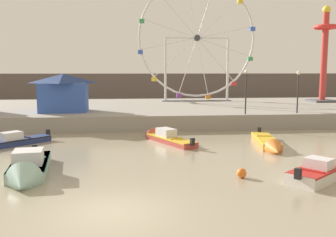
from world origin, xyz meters
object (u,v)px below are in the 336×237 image
object	(u,v)px
motorboat_orange_hull	(269,144)
ferris_wheel_white_frame	(197,40)
drop_tower_red_tower	(324,53)
promenade_lamp_near	(298,85)
mooring_buoy_orange	(242,173)
motorboat_seafoam	(27,170)
motorboat_white_red_stripe	(321,171)
motorboat_faded_red	(163,137)
carnival_booth_blue_tent	(64,92)
motorboat_navy_blue	(7,142)
promenade_lamp_far	(246,85)

from	to	relation	value
motorboat_orange_hull	ferris_wheel_white_frame	bearing A→B (deg)	-168.36
motorboat_orange_hull	drop_tower_red_tower	world-z (taller)	drop_tower_red_tower
promenade_lamp_near	mooring_buoy_orange	world-z (taller)	promenade_lamp_near
motorboat_seafoam	ferris_wheel_white_frame	world-z (taller)	ferris_wheel_white_frame
motorboat_seafoam	motorboat_white_red_stripe	world-z (taller)	motorboat_seafoam
motorboat_faded_red	carnival_booth_blue_tent	bearing A→B (deg)	18.48
motorboat_seafoam	motorboat_white_red_stripe	distance (m)	13.04
motorboat_faded_red	motorboat_navy_blue	size ratio (longest dim) A/B	1.31
mooring_buoy_orange	motorboat_orange_hull	bearing A→B (deg)	60.06
motorboat_navy_blue	drop_tower_red_tower	world-z (taller)	drop_tower_red_tower
ferris_wheel_white_frame	motorboat_orange_hull	bearing A→B (deg)	-88.02
motorboat_seafoam	ferris_wheel_white_frame	xyz separation A→B (m)	(12.46, 26.70, 8.03)
motorboat_seafoam	promenade_lamp_far	size ratio (longest dim) A/B	1.66
mooring_buoy_orange	drop_tower_red_tower	bearing A→B (deg)	55.70
motorboat_faded_red	motorboat_orange_hull	size ratio (longest dim) A/B	0.96
carnival_booth_blue_tent	promenade_lamp_far	bearing A→B (deg)	-14.23
motorboat_white_red_stripe	drop_tower_red_tower	world-z (taller)	drop_tower_red_tower
motorboat_white_red_stripe	drop_tower_red_tower	xyz separation A→B (m)	(13.69, 25.59, 6.41)
motorboat_navy_blue	mooring_buoy_orange	world-z (taller)	motorboat_navy_blue
ferris_wheel_white_frame	motorboat_white_red_stripe	bearing A→B (deg)	-89.00
motorboat_navy_blue	motorboat_white_red_stripe	xyz separation A→B (m)	(16.11, -8.78, 0.05)
ferris_wheel_white_frame	promenade_lamp_far	world-z (taller)	ferris_wheel_white_frame
motorboat_seafoam	motorboat_white_red_stripe	size ratio (longest dim) A/B	1.63
motorboat_faded_red	carnival_booth_blue_tent	size ratio (longest dim) A/B	1.32
motorboat_faded_red	promenade_lamp_far	distance (m)	9.11
motorboat_seafoam	motorboat_white_red_stripe	bearing A→B (deg)	74.97
motorboat_white_red_stripe	mooring_buoy_orange	distance (m)	3.48
promenade_lamp_far	mooring_buoy_orange	bearing A→B (deg)	-108.03
motorboat_faded_red	promenade_lamp_near	distance (m)	13.16
motorboat_orange_hull	carnival_booth_blue_tent	distance (m)	18.15
motorboat_navy_blue	motorboat_faded_red	bearing A→B (deg)	140.59
motorboat_faded_red	promenade_lamp_far	world-z (taller)	promenade_lamp_far
promenade_lamp_far	mooring_buoy_orange	world-z (taller)	promenade_lamp_far
motorboat_faded_red	motorboat_orange_hull	xyz separation A→B (m)	(6.38, -2.93, -0.03)
motorboat_faded_red	carnival_booth_blue_tent	world-z (taller)	carnival_booth_blue_tent
motorboat_navy_blue	carnival_booth_blue_tent	bearing A→B (deg)	-148.33
drop_tower_red_tower	promenade_lamp_near	size ratio (longest dim) A/B	3.07
promenade_lamp_near	carnival_booth_blue_tent	bearing A→B (deg)	171.10
carnival_booth_blue_tent	ferris_wheel_white_frame	bearing A→B (deg)	36.49
drop_tower_red_tower	ferris_wheel_white_frame	bearing A→B (deg)	169.34
motorboat_orange_hull	mooring_buoy_orange	distance (m)	7.41
carnival_booth_blue_tent	promenade_lamp_far	distance (m)	15.49
motorboat_navy_blue	motorboat_white_red_stripe	distance (m)	18.35
motorboat_seafoam	drop_tower_red_tower	size ratio (longest dim) A/B	0.56
drop_tower_red_tower	carnival_booth_blue_tent	distance (m)	29.05
motorboat_navy_blue	ferris_wheel_white_frame	size ratio (longest dim) A/B	0.31
motorboat_seafoam	mooring_buoy_orange	xyz separation A→B (m)	(9.50, -1.10, -0.12)
motorboat_orange_hull	mooring_buoy_orange	bearing A→B (deg)	-20.28
promenade_lamp_far	motorboat_seafoam	bearing A→B (deg)	-137.71
motorboat_orange_hull	promenade_lamp_far	bearing A→B (deg)	-176.55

